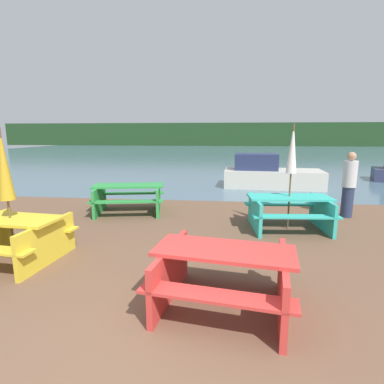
# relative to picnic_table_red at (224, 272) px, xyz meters

# --- Properties ---
(ground_plane) EXTENTS (60.00, 60.00, 0.00)m
(ground_plane) POSITION_rel_picnic_table_red_xyz_m (-1.00, -1.22, -0.45)
(ground_plane) COLOR brown
(water) EXTENTS (60.00, 50.00, 0.00)m
(water) POSITION_rel_picnic_table_red_xyz_m (-1.00, 30.85, -0.45)
(water) COLOR slate
(water) RESTS_ON ground_plane
(far_treeline) EXTENTS (80.00, 1.60, 4.00)m
(far_treeline) POSITION_rel_picnic_table_red_xyz_m (-1.00, 50.85, 1.55)
(far_treeline) COLOR #1E3D1E
(far_treeline) RESTS_ON water
(picnic_table_red) EXTENTS (1.84, 1.62, 0.74)m
(picnic_table_red) POSITION_rel_picnic_table_red_xyz_m (0.00, 0.00, 0.00)
(picnic_table_red) COLOR red
(picnic_table_red) RESTS_ON ground_plane
(picnic_table_yellow) EXTENTS (1.72, 1.53, 0.73)m
(picnic_table_yellow) POSITION_rel_picnic_table_red_xyz_m (-3.49, 1.01, -0.01)
(picnic_table_yellow) COLOR yellow
(picnic_table_yellow) RESTS_ON ground_plane
(picnic_table_teal) EXTENTS (1.86, 1.51, 0.74)m
(picnic_table_teal) POSITION_rel_picnic_table_red_xyz_m (1.42, 3.24, 0.00)
(picnic_table_teal) COLOR #33B7A8
(picnic_table_teal) RESTS_ON ground_plane
(picnic_table_green) EXTENTS (2.06, 1.69, 0.76)m
(picnic_table_green) POSITION_rel_picnic_table_red_xyz_m (-2.53, 4.22, 0.01)
(picnic_table_green) COLOR green
(picnic_table_green) RESTS_ON ground_plane
(umbrella_white) EXTENTS (0.23, 0.23, 2.30)m
(umbrella_white) POSITION_rel_picnic_table_red_xyz_m (1.42, 3.24, 1.30)
(umbrella_white) COLOR brown
(umbrella_white) RESTS_ON ground_plane
(umbrella_gold) EXTENTS (0.24, 0.24, 2.19)m
(umbrella_gold) POSITION_rel_picnic_table_red_xyz_m (-3.49, 1.01, 1.14)
(umbrella_gold) COLOR brown
(umbrella_gold) RESTS_ON ground_plane
(boat) EXTENTS (3.85, 1.88, 1.31)m
(boat) POSITION_rel_picnic_table_red_xyz_m (1.78, 8.67, 0.04)
(boat) COLOR beige
(boat) RESTS_ON water
(person) EXTENTS (0.33, 0.33, 1.65)m
(person) POSITION_rel_picnic_table_red_xyz_m (3.11, 4.39, 0.38)
(person) COLOR #283351
(person) RESTS_ON ground_plane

